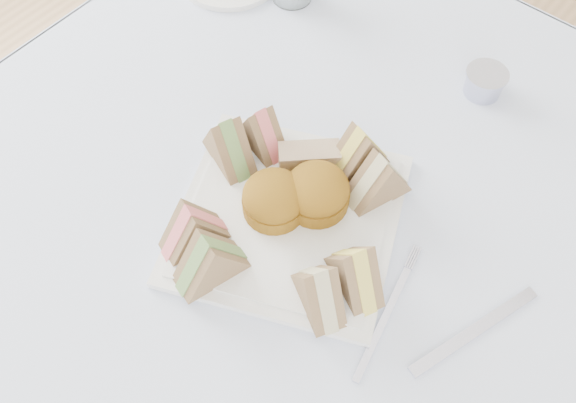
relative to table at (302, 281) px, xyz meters
The scene contains 18 objects.
floor 0.37m from the table, ahead, with size 4.00×4.00×0.00m, color #9E7751.
table is the anchor object (origin of this frame).
tablecloth 0.37m from the table, ahead, with size 1.02×1.02×0.01m, color #BACCF9.
serving_plate 0.39m from the table, 67.57° to the right, with size 0.29×0.29×0.01m, color white.
sandwich_fl_a 0.47m from the table, 100.60° to the right, with size 0.09×0.04×0.08m, color #84694B, non-canonical shape.
sandwich_fl_b 0.48m from the table, 86.52° to the right, with size 0.09×0.04×0.08m, color #84694B, non-canonical shape.
sandwich_fr_a 0.47m from the table, 33.31° to the right, with size 0.09×0.04×0.08m, color #84694B, non-canonical shape.
sandwich_fr_b 0.47m from the table, 47.43° to the right, with size 0.09×0.04×0.08m, color #84694B, non-canonical shape.
sandwich_bl_a 0.44m from the table, 145.90° to the right, with size 0.09×0.04×0.08m, color #84694B, non-canonical shape.
sandwich_bl_b 0.43m from the table, 169.43° to the right, with size 0.09×0.04×0.08m, color #84694B, non-canonical shape.
sandwich_br_a 0.44m from the table, 12.45° to the left, with size 0.09×0.04×0.08m, color #84694B, non-canonical shape.
sandwich_br_b 0.43m from the table, 36.88° to the left, with size 0.09×0.04×0.08m, color #84694B, non-canonical shape.
scone_left 0.43m from the table, 81.28° to the right, with size 0.09×0.09×0.06m, color #A27113.
scone_right 0.42m from the table, 40.00° to the right, with size 0.09×0.09×0.06m, color #A27113.
pastry_slice 0.41m from the table, ahead, with size 0.08×0.03×0.04m, color tan.
tea_strainer 0.50m from the table, 67.88° to the left, with size 0.06×0.06×0.04m, color #B0B1CB.
knife 0.49m from the table, 10.66° to the right, with size 0.02×0.20×0.00m, color #B0B1CB.
fork 0.45m from the table, 29.07° to the right, with size 0.01×0.17×0.00m, color #B0B1CB.
Camera 1 is at (0.31, -0.42, 1.50)m, focal length 40.00 mm.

